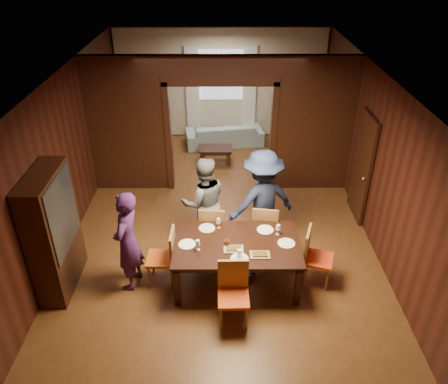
{
  "coord_description": "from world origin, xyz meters",
  "views": [
    {
      "loc": [
        0.03,
        -6.86,
        4.92
      ],
      "look_at": [
        0.06,
        -0.4,
        1.05
      ],
      "focal_mm": 35.0,
      "sensor_mm": 36.0,
      "label": 1
    }
  ],
  "objects_px": {
    "hutch": "(54,233)",
    "chair_right": "(319,257)",
    "chair_far_r": "(265,227)",
    "person_purple": "(128,242)",
    "chair_near": "(233,296)",
    "chair_far_l": "(213,227)",
    "dining_table": "(236,262)",
    "chair_left": "(161,257)",
    "person_navy": "(262,201)",
    "coffee_table": "(216,155)",
    "sofa": "(224,134)",
    "person_grey": "(204,202)"
  },
  "relations": [
    {
      "from": "hutch",
      "to": "chair_right",
      "type": "bearing_deg",
      "value": 0.25
    },
    {
      "from": "chair_right",
      "to": "chair_far_r",
      "type": "xyz_separation_m",
      "value": [
        -0.78,
        0.84,
        0.0
      ]
    },
    {
      "from": "person_purple",
      "to": "chair_near",
      "type": "bearing_deg",
      "value": 74.72
    },
    {
      "from": "chair_far_l",
      "to": "hutch",
      "type": "relative_size",
      "value": 0.48
    },
    {
      "from": "dining_table",
      "to": "chair_near",
      "type": "height_order",
      "value": "chair_near"
    },
    {
      "from": "chair_far_l",
      "to": "chair_left",
      "type": "bearing_deg",
      "value": 48.8
    },
    {
      "from": "person_navy",
      "to": "coffee_table",
      "type": "xyz_separation_m",
      "value": [
        -0.85,
        3.3,
        -0.74
      ]
    },
    {
      "from": "dining_table",
      "to": "chair_far_l",
      "type": "distance_m",
      "value": 0.89
    },
    {
      "from": "coffee_table",
      "to": "chair_left",
      "type": "xyz_separation_m",
      "value": [
        -0.81,
        -4.24,
        0.28
      ]
    },
    {
      "from": "person_purple",
      "to": "hutch",
      "type": "bearing_deg",
      "value": -80.15
    },
    {
      "from": "chair_far_r",
      "to": "chair_near",
      "type": "relative_size",
      "value": 1.0
    },
    {
      "from": "chair_left",
      "to": "chair_right",
      "type": "relative_size",
      "value": 1.0
    },
    {
      "from": "person_navy",
      "to": "chair_left",
      "type": "distance_m",
      "value": 1.96
    },
    {
      "from": "person_purple",
      "to": "chair_far_l",
      "type": "bearing_deg",
      "value": 135.16
    },
    {
      "from": "chair_near",
      "to": "person_purple",
      "type": "bearing_deg",
      "value": 152.46
    },
    {
      "from": "sofa",
      "to": "chair_left",
      "type": "xyz_separation_m",
      "value": [
        -1.03,
        -5.31,
        0.19
      ]
    },
    {
      "from": "chair_right",
      "to": "sofa",
      "type": "bearing_deg",
      "value": 32.93
    },
    {
      "from": "coffee_table",
      "to": "hutch",
      "type": "xyz_separation_m",
      "value": [
        -2.4,
        -4.28,
        0.8
      ]
    },
    {
      "from": "dining_table",
      "to": "chair_left",
      "type": "distance_m",
      "value": 1.21
    },
    {
      "from": "person_navy",
      "to": "sofa",
      "type": "relative_size",
      "value": 0.93
    },
    {
      "from": "sofa",
      "to": "chair_right",
      "type": "bearing_deg",
      "value": 96.51
    },
    {
      "from": "chair_left",
      "to": "chair_near",
      "type": "distance_m",
      "value": 1.43
    },
    {
      "from": "coffee_table",
      "to": "chair_near",
      "type": "xyz_separation_m",
      "value": [
        0.32,
        -5.11,
        0.28
      ]
    },
    {
      "from": "chair_left",
      "to": "person_grey",
      "type": "bearing_deg",
      "value": 149.2
    },
    {
      "from": "person_purple",
      "to": "chair_near",
      "type": "xyz_separation_m",
      "value": [
        1.6,
        -0.8,
        -0.36
      ]
    },
    {
      "from": "chair_far_l",
      "to": "chair_near",
      "type": "xyz_separation_m",
      "value": [
        0.32,
        -1.67,
        0.0
      ]
    },
    {
      "from": "chair_near",
      "to": "sofa",
      "type": "bearing_deg",
      "value": 89.86
    },
    {
      "from": "dining_table",
      "to": "person_purple",
      "type": "bearing_deg",
      "value": -177.72
    },
    {
      "from": "person_navy",
      "to": "chair_near",
      "type": "distance_m",
      "value": 1.94
    },
    {
      "from": "person_purple",
      "to": "chair_near",
      "type": "relative_size",
      "value": 1.74
    },
    {
      "from": "person_purple",
      "to": "person_navy",
      "type": "height_order",
      "value": "person_navy"
    },
    {
      "from": "coffee_table",
      "to": "hutch",
      "type": "height_order",
      "value": "hutch"
    },
    {
      "from": "person_grey",
      "to": "dining_table",
      "type": "height_order",
      "value": "person_grey"
    },
    {
      "from": "person_navy",
      "to": "chair_far_l",
      "type": "bearing_deg",
      "value": -12.78
    },
    {
      "from": "dining_table",
      "to": "hutch",
      "type": "distance_m",
      "value": 2.85
    },
    {
      "from": "coffee_table",
      "to": "chair_near",
      "type": "bearing_deg",
      "value": -86.43
    },
    {
      "from": "sofa",
      "to": "coffee_table",
      "type": "xyz_separation_m",
      "value": [
        -0.22,
        -1.07,
        -0.09
      ]
    },
    {
      "from": "sofa",
      "to": "chair_far_r",
      "type": "relative_size",
      "value": 2.08
    },
    {
      "from": "chair_far_r",
      "to": "chair_near",
      "type": "xyz_separation_m",
      "value": [
        -0.59,
        -1.69,
        0.0
      ]
    },
    {
      "from": "coffee_table",
      "to": "chair_left",
      "type": "distance_m",
      "value": 4.33
    },
    {
      "from": "coffee_table",
      "to": "chair_near",
      "type": "height_order",
      "value": "chair_near"
    },
    {
      "from": "coffee_table",
      "to": "chair_far_r",
      "type": "relative_size",
      "value": 0.82
    },
    {
      "from": "sofa",
      "to": "chair_far_r",
      "type": "xyz_separation_m",
      "value": [
        0.69,
        -4.49,
        0.19
      ]
    },
    {
      "from": "person_purple",
      "to": "dining_table",
      "type": "bearing_deg",
      "value": 103.5
    },
    {
      "from": "sofa",
      "to": "dining_table",
      "type": "distance_m",
      "value": 5.31
    },
    {
      "from": "chair_right",
      "to": "chair_far_r",
      "type": "bearing_deg",
      "value": 60.17
    },
    {
      "from": "person_purple",
      "to": "dining_table",
      "type": "relative_size",
      "value": 0.86
    },
    {
      "from": "sofa",
      "to": "hutch",
      "type": "xyz_separation_m",
      "value": [
        -2.62,
        -5.35,
        0.71
      ]
    },
    {
      "from": "chair_far_l",
      "to": "hutch",
      "type": "height_order",
      "value": "hutch"
    },
    {
      "from": "chair_far_r",
      "to": "chair_left",
      "type": "bearing_deg",
      "value": 34.49
    }
  ]
}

